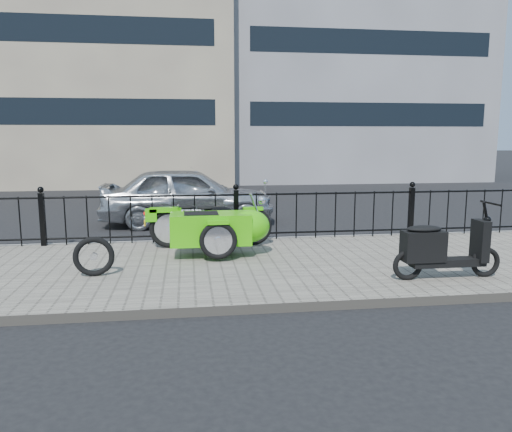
{
  "coord_description": "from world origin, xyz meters",
  "views": [
    {
      "loc": [
        -0.9,
        -7.99,
        2.09
      ],
      "look_at": [
        0.19,
        -0.1,
        0.8
      ],
      "focal_mm": 35.0,
      "sensor_mm": 36.0,
      "label": 1
    }
  ],
  "objects": [
    {
      "name": "curb",
      "position": [
        0.0,
        1.44,
        0.06
      ],
      "size": [
        30.0,
        0.1,
        0.12
      ],
      "primitive_type": "cube",
      "color": "gray",
      "rests_on": "ground"
    },
    {
      "name": "sedan_car",
      "position": [
        -0.89,
        3.86,
        0.69
      ],
      "size": [
        4.06,
        1.66,
        1.38
      ],
      "primitive_type": "imported",
      "rotation": [
        0.0,
        0.0,
        1.56
      ],
      "color": "#B3B6BA",
      "rests_on": "ground"
    },
    {
      "name": "ground",
      "position": [
        0.0,
        0.0,
        0.0
      ],
      "size": [
        120.0,
        120.0,
        0.0
      ],
      "primitive_type": "plane",
      "color": "black",
      "rests_on": "ground"
    },
    {
      "name": "iron_fence",
      "position": [
        0.0,
        1.3,
        0.59
      ],
      "size": [
        14.11,
        0.11,
        1.08
      ],
      "color": "black",
      "rests_on": "sidewalk"
    },
    {
      "name": "building_grey",
      "position": [
        7.0,
        16.99,
        7.5
      ],
      "size": [
        12.0,
        8.01,
        15.0
      ],
      "color": "gray",
      "rests_on": "ground"
    },
    {
      "name": "motorcycle_sidecar",
      "position": [
        -0.36,
        0.2,
        0.59
      ],
      "size": [
        2.28,
        1.48,
        0.98
      ],
      "color": "black",
      "rests_on": "sidewalk"
    },
    {
      "name": "building_tan",
      "position": [
        -6.0,
        15.99,
        6.0
      ],
      "size": [
        14.0,
        8.01,
        12.0
      ],
      "color": "tan",
      "rests_on": "ground"
    },
    {
      "name": "scooter",
      "position": [
        2.55,
        -1.68,
        0.54
      ],
      "size": [
        1.58,
        0.46,
        1.07
      ],
      "color": "black",
      "rests_on": "sidewalk"
    },
    {
      "name": "sidewalk",
      "position": [
        0.0,
        -0.5,
        0.06
      ],
      "size": [
        30.0,
        3.8,
        0.12
      ],
      "primitive_type": "cube",
      "color": "#666156",
      "rests_on": "ground"
    },
    {
      "name": "spare_tire",
      "position": [
        -2.23,
        -0.89,
        0.41
      ],
      "size": [
        0.58,
        0.15,
        0.57
      ],
      "primitive_type": "torus",
      "rotation": [
        1.57,
        0.0,
        0.12
      ],
      "color": "black",
      "rests_on": "sidewalk"
    }
  ]
}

